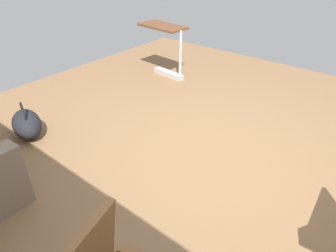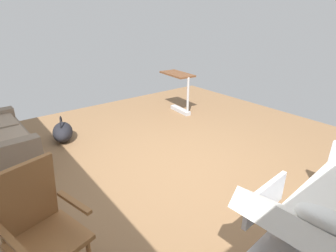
{
  "view_description": "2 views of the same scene",
  "coord_description": "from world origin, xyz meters",
  "views": [
    {
      "loc": [
        -1.31,
        2.28,
        2.01
      ],
      "look_at": [
        0.07,
        0.57,
        0.66
      ],
      "focal_mm": 32.26,
      "sensor_mm": 36.0,
      "label": 1
    },
    {
      "loc": [
        -2.4,
        2.05,
        1.98
      ],
      "look_at": [
        -0.17,
        0.32,
        0.79
      ],
      "focal_mm": 28.07,
      "sensor_mm": 36.0,
      "label": 2
    }
  ],
  "objects": [
    {
      "name": "ground_plane",
      "position": [
        0.0,
        0.0,
        0.0
      ],
      "size": [
        6.74,
        6.74,
        0.0
      ],
      "primitive_type": "plane",
      "color": "olive"
    },
    {
      "name": "rocking_chair",
      "position": [
        -0.65,
        1.87,
        0.5
      ],
      "size": [
        0.86,
        0.65,
        1.05
      ],
      "color": "brown",
      "rests_on": "ground"
    },
    {
      "name": "duffel_bag",
      "position": [
        1.92,
        0.96,
        0.15
      ],
      "size": [
        0.64,
        0.49,
        0.43
      ],
      "color": "black",
      "rests_on": "ground"
    },
    {
      "name": "overbed_table",
      "position": [
        1.83,
        -1.55,
        0.53
      ],
      "size": [
        0.86,
        0.46,
        0.84
      ],
      "color": "#B2B5BA",
      "rests_on": "ground"
    }
  ]
}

